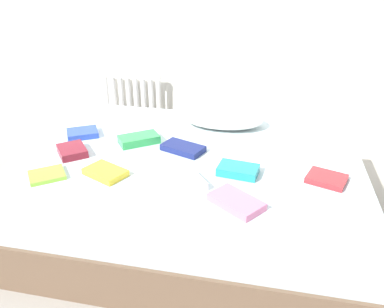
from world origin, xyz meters
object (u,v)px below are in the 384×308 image
object	(u,v)px
textbook_yellow	(105,172)
textbook_maroon	(72,151)
textbook_green	(139,139)
textbook_lime	(47,175)
radiator	(133,103)
textbook_white	(182,184)
pillow	(222,118)
textbook_teal	(238,170)
textbook_blue	(82,133)
textbook_pink	(236,202)
textbook_red	(327,179)
textbook_navy	(183,148)
bed	(190,191)

from	to	relation	value
textbook_yellow	textbook_maroon	xyz separation A→B (m)	(-0.29, 0.19, 0.01)
textbook_green	textbook_lime	xyz separation A→B (m)	(-0.34, -0.51, -0.01)
radiator	textbook_white	size ratio (longest dim) A/B	2.66
pillow	textbook_teal	distance (m)	0.68
textbook_lime	textbook_blue	xyz separation A→B (m)	(-0.06, 0.53, 0.01)
textbook_white	textbook_maroon	xyz separation A→B (m)	(-0.72, 0.23, 0.00)
textbook_teal	textbook_pink	bearing A→B (deg)	-78.03
textbook_pink	radiator	bearing A→B (deg)	160.04
textbook_red	textbook_green	distance (m)	1.13
radiator	textbook_white	bearing A→B (deg)	-61.90
radiator	textbook_green	world-z (taller)	radiator
textbook_red	textbook_blue	bearing A→B (deg)	-170.79
radiator	textbook_white	world-z (taller)	radiator
textbook_pink	textbook_maroon	distance (m)	1.06
textbook_green	textbook_pink	bearing A→B (deg)	-76.70
textbook_pink	textbook_red	world-z (taller)	textbook_pink
textbook_navy	textbook_yellow	bearing A→B (deg)	-111.49
pillow	textbook_green	bearing A→B (deg)	-140.59
textbook_pink	textbook_lime	size ratio (longest dim) A/B	1.39
pillow	textbook_maroon	bearing A→B (deg)	-142.46
radiator	textbook_pink	world-z (taller)	radiator
textbook_pink	textbook_green	size ratio (longest dim) A/B	1.02
textbook_yellow	textbook_teal	xyz separation A→B (m)	(0.69, 0.16, 0.01)
textbook_white	textbook_navy	xyz separation A→B (m)	(-0.09, 0.41, -0.00)
textbook_white	textbook_teal	distance (m)	0.33
textbook_red	textbook_maroon	distance (m)	1.44
textbook_white	textbook_yellow	distance (m)	0.43
textbook_green	textbook_lime	size ratio (longest dim) A/B	1.36
textbook_white	textbook_blue	xyz separation A→B (m)	(-0.78, 0.49, -0.00)
textbook_lime	textbook_blue	bearing A→B (deg)	58.26
textbook_maroon	bed	bearing A→B (deg)	61.71
bed	textbook_green	world-z (taller)	textbook_green
textbook_pink	pillow	bearing A→B (deg)	137.89
bed	textbook_yellow	size ratio (longest dim) A/B	9.19
textbook_green	textbook_lime	distance (m)	0.61
radiator	textbook_teal	xyz separation A→B (m)	(1.10, -1.37, 0.17)
textbook_red	textbook_yellow	world-z (taller)	textbook_yellow
bed	textbook_red	distance (m)	0.82
pillow	textbook_lime	world-z (taller)	pillow
textbook_white	textbook_green	world-z (taller)	textbook_green
textbook_white	textbook_lime	world-z (taller)	textbook_white
textbook_red	textbook_maroon	world-z (taller)	textbook_maroon
textbook_blue	textbook_lime	bearing A→B (deg)	-114.70
bed	textbook_pink	world-z (taller)	textbook_pink
radiator	textbook_blue	distance (m)	1.09
textbook_yellow	textbook_lime	size ratio (longest dim) A/B	1.22
textbook_maroon	textbook_blue	distance (m)	0.27
pillow	textbook_red	bearing A→B (deg)	-45.18
textbook_green	textbook_blue	world-z (taller)	textbook_green
textbook_white	textbook_pink	distance (m)	0.30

